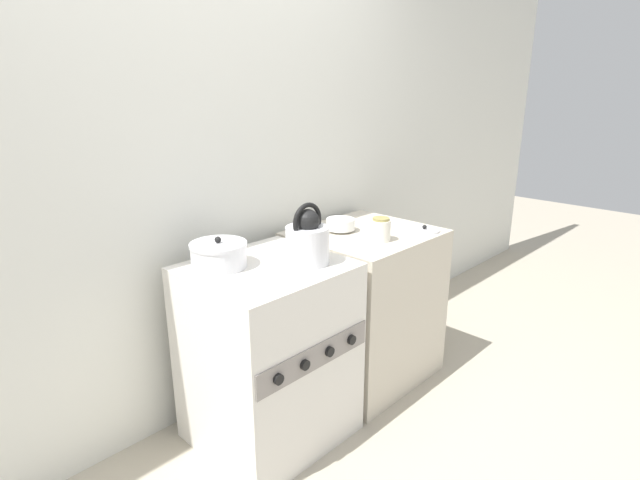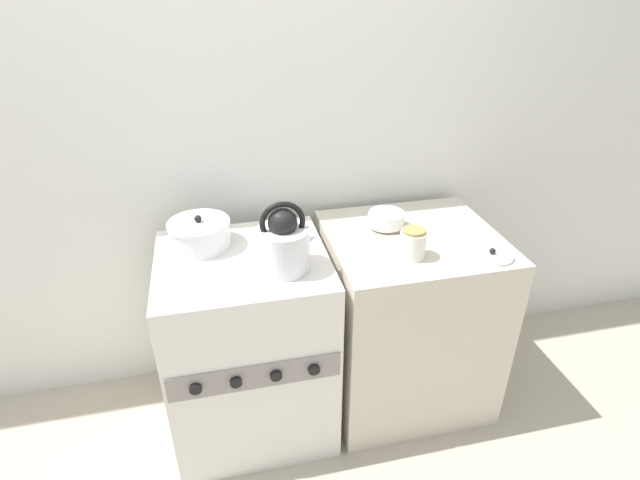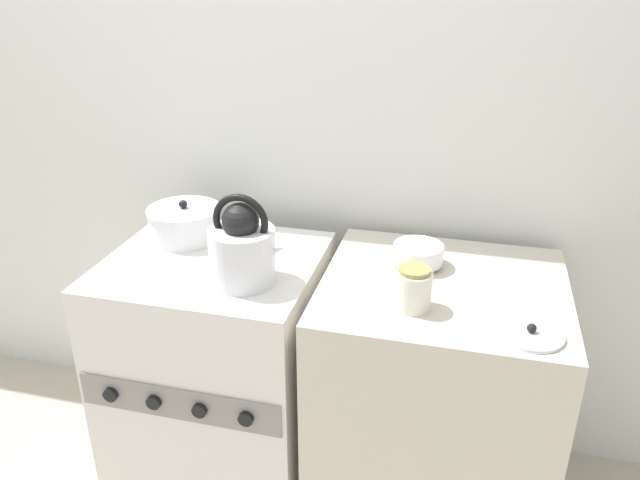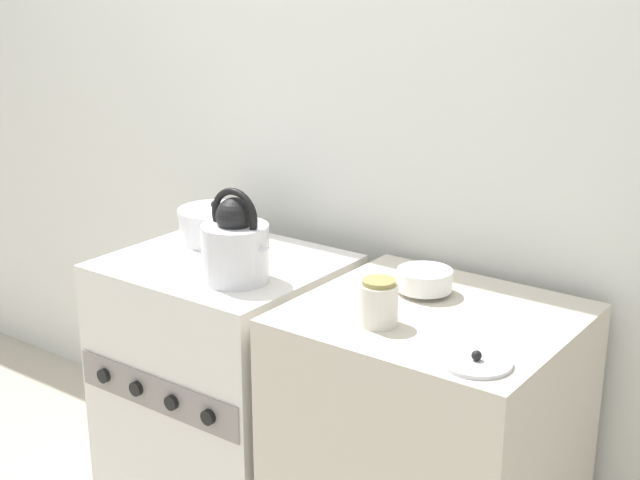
{
  "view_description": "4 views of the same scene",
  "coord_description": "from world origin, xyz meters",
  "px_view_note": "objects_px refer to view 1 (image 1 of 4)",
  "views": [
    {
      "loc": [
        -1.29,
        -1.27,
        1.6
      ],
      "look_at": [
        0.32,
        0.28,
        0.9
      ],
      "focal_mm": 28.0,
      "sensor_mm": 36.0,
      "label": 1
    },
    {
      "loc": [
        -0.07,
        -1.35,
        1.84
      ],
      "look_at": [
        0.3,
        0.26,
        0.91
      ],
      "focal_mm": 28.0,
      "sensor_mm": 36.0,
      "label": 2
    },
    {
      "loc": [
        0.76,
        -1.3,
        1.72
      ],
      "look_at": [
        0.34,
        0.32,
        0.95
      ],
      "focal_mm": 35.0,
      "sensor_mm": 36.0,
      "label": 3
    },
    {
      "loc": [
        1.74,
        -1.58,
        1.73
      ],
      "look_at": [
        0.34,
        0.33,
        0.97
      ],
      "focal_mm": 50.0,
      "sensor_mm": 36.0,
      "label": 4
    }
  ],
  "objects_px": {
    "enamel_bowl": "(341,224)",
    "loose_pot_lid": "(424,230)",
    "cooking_pot": "(219,255)",
    "storage_jar": "(381,230)",
    "kettle": "(308,240)",
    "stove": "(269,353)"
  },
  "relations": [
    {
      "from": "stove",
      "to": "enamel_bowl",
      "type": "xyz_separation_m",
      "value": [
        0.62,
        0.13,
        0.46
      ]
    },
    {
      "from": "stove",
      "to": "storage_jar",
      "type": "distance_m",
      "value": 0.81
    },
    {
      "from": "cooking_pot",
      "to": "enamel_bowl",
      "type": "bearing_deg",
      "value": -0.33
    },
    {
      "from": "stove",
      "to": "kettle",
      "type": "xyz_separation_m",
      "value": [
        0.15,
        -0.11,
        0.53
      ]
    },
    {
      "from": "enamel_bowl",
      "to": "loose_pot_lid",
      "type": "height_order",
      "value": "enamel_bowl"
    },
    {
      "from": "cooking_pot",
      "to": "loose_pot_lid",
      "type": "distance_m",
      "value": 1.14
    },
    {
      "from": "stove",
      "to": "enamel_bowl",
      "type": "relative_size",
      "value": 5.59
    },
    {
      "from": "stove",
      "to": "storage_jar",
      "type": "xyz_separation_m",
      "value": [
        0.64,
        -0.13,
        0.48
      ]
    },
    {
      "from": "cooking_pot",
      "to": "enamel_bowl",
      "type": "height_order",
      "value": "cooking_pot"
    },
    {
      "from": "kettle",
      "to": "enamel_bowl",
      "type": "distance_m",
      "value": 0.53
    },
    {
      "from": "kettle",
      "to": "cooking_pot",
      "type": "relative_size",
      "value": 1.11
    },
    {
      "from": "kettle",
      "to": "cooking_pot",
      "type": "xyz_separation_m",
      "value": [
        -0.3,
        0.24,
        -0.05
      ]
    },
    {
      "from": "enamel_bowl",
      "to": "storage_jar",
      "type": "bearing_deg",
      "value": -86.95
    },
    {
      "from": "loose_pot_lid",
      "to": "kettle",
      "type": "bearing_deg",
      "value": 173.92
    },
    {
      "from": "enamel_bowl",
      "to": "loose_pot_lid",
      "type": "bearing_deg",
      "value": -45.06
    },
    {
      "from": "kettle",
      "to": "loose_pot_lid",
      "type": "relative_size",
      "value": 1.65
    },
    {
      "from": "cooking_pot",
      "to": "storage_jar",
      "type": "relative_size",
      "value": 2.05
    },
    {
      "from": "enamel_bowl",
      "to": "storage_jar",
      "type": "relative_size",
      "value": 1.28
    },
    {
      "from": "stove",
      "to": "storage_jar",
      "type": "relative_size",
      "value": 7.17
    },
    {
      "from": "kettle",
      "to": "enamel_bowl",
      "type": "relative_size",
      "value": 1.77
    },
    {
      "from": "enamel_bowl",
      "to": "storage_jar",
      "type": "xyz_separation_m",
      "value": [
        0.01,
        -0.26,
        0.02
      ]
    },
    {
      "from": "enamel_bowl",
      "to": "loose_pot_lid",
      "type": "relative_size",
      "value": 0.93
    }
  ]
}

